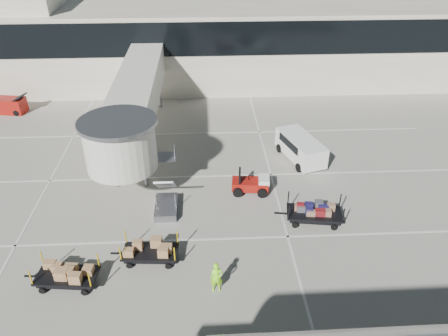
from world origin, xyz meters
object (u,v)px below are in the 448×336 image
(box_cart_far, at_px, (69,275))
(minivan, at_px, (300,146))
(ground_worker, at_px, (217,277))
(box_cart_near, at_px, (148,252))
(belt_loader, at_px, (6,105))
(baggage_tug, at_px, (251,184))
(suitcase_cart, at_px, (314,214))

(box_cart_far, relative_size, minivan, 0.76)
(box_cart_far, xyz_separation_m, ground_worker, (7.61, -0.82, 0.28))
(box_cart_near, bearing_deg, minivan, 49.63)
(box_cart_far, relative_size, belt_loader, 0.97)
(baggage_tug, bearing_deg, ground_worker, -100.95)
(baggage_tug, relative_size, box_cart_far, 0.67)
(box_cart_far, xyz_separation_m, belt_loader, (-11.48, 22.60, 0.11))
(baggage_tug, xyz_separation_m, box_cart_near, (-6.43, -6.43, -0.05))
(baggage_tug, height_order, box_cart_near, baggage_tug)
(suitcase_cart, bearing_deg, baggage_tug, 143.51)
(suitcase_cart, height_order, minivan, minivan)
(minivan, bearing_deg, baggage_tug, -151.44)
(box_cart_near, xyz_separation_m, box_cart_far, (-3.88, -1.64, 0.05))
(box_cart_near, bearing_deg, suitcase_cart, 20.45)
(suitcase_cart, height_order, box_cart_far, suitcase_cart)
(minivan, relative_size, belt_loader, 1.28)
(suitcase_cart, xyz_separation_m, box_cart_near, (-9.95, -2.90, -0.05))
(box_cart_far, height_order, minivan, minivan)
(ground_worker, relative_size, minivan, 0.34)
(suitcase_cart, bearing_deg, minivan, 93.68)
(box_cart_near, height_order, minivan, minivan)
(box_cart_near, height_order, ground_worker, ground_worker)
(suitcase_cart, xyz_separation_m, box_cart_far, (-13.84, -4.54, 0.01))
(suitcase_cart, distance_m, box_cart_far, 14.56)
(suitcase_cart, height_order, box_cart_near, suitcase_cart)
(ground_worker, bearing_deg, box_cart_near, 141.88)
(belt_loader, bearing_deg, box_cart_far, -53.96)
(suitcase_cart, bearing_deg, belt_loader, 153.05)
(baggage_tug, xyz_separation_m, suitcase_cart, (3.53, -3.53, -0.00))
(suitcase_cart, xyz_separation_m, ground_worker, (-6.22, -5.37, 0.29))
(box_cart_far, distance_m, ground_worker, 7.66)
(baggage_tug, relative_size, belt_loader, 0.65)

